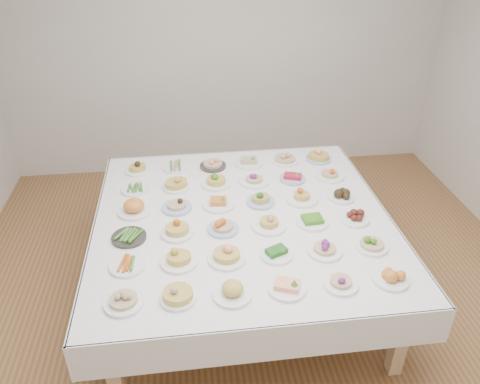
{
  "coord_description": "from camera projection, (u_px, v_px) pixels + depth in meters",
  "views": [
    {
      "loc": [
        -0.49,
        -2.73,
        2.78
      ],
      "look_at": [
        -0.09,
        0.37,
        0.88
      ],
      "focal_mm": 35.0,
      "sensor_mm": 36.0,
      "label": 1
    }
  ],
  "objects": [
    {
      "name": "room_envelope",
      "position": [
        262.0,
        89.0,
        2.85
      ],
      "size": [
        5.02,
        5.02,
        2.81
      ],
      "color": "#92603C",
      "rests_on": "ground"
    },
    {
      "name": "display_table",
      "position": [
        242.0,
        223.0,
        3.62
      ],
      "size": [
        2.26,
        2.26,
        0.75
      ],
      "color": "white",
      "rests_on": "ground"
    },
    {
      "name": "dish_0",
      "position": [
        123.0,
        297.0,
        2.76
      ],
      "size": [
        0.24,
        0.24,
        0.13
      ],
      "color": "white",
      "rests_on": "display_table"
    },
    {
      "name": "dish_1",
      "position": [
        178.0,
        292.0,
        2.79
      ],
      "size": [
        0.22,
        0.22,
        0.14
      ],
      "color": "white",
      "rests_on": "display_table"
    },
    {
      "name": "dish_2",
      "position": [
        233.0,
        289.0,
        2.83
      ],
      "size": [
        0.24,
        0.24,
        0.12
      ],
      "color": "white",
      "rests_on": "display_table"
    },
    {
      "name": "dish_3",
      "position": [
        287.0,
        284.0,
        2.88
      ],
      "size": [
        0.23,
        0.23,
        0.11
      ],
      "color": "white",
      "rests_on": "display_table"
    },
    {
      "name": "dish_4",
      "position": [
        341.0,
        280.0,
        2.91
      ],
      "size": [
        0.22,
        0.22,
        0.11
      ],
      "color": "white",
      "rests_on": "display_table"
    },
    {
      "name": "dish_5",
      "position": [
        391.0,
        275.0,
        2.95
      ],
      "size": [
        0.23,
        0.23,
        0.11
      ],
      "color": "white",
      "rests_on": "display_table"
    },
    {
      "name": "dish_6",
      "position": [
        127.0,
        264.0,
        3.07
      ],
      "size": [
        0.24,
        0.24,
        0.06
      ],
      "color": "white",
      "rests_on": "display_table"
    },
    {
      "name": "dish_7",
      "position": [
        179.0,
        254.0,
        3.08
      ],
      "size": [
        0.25,
        0.25,
        0.15
      ],
      "color": "white",
      "rests_on": "display_table"
    },
    {
      "name": "dish_8",
      "position": [
        227.0,
        251.0,
        3.11
      ],
      "size": [
        0.26,
        0.25,
        0.16
      ],
      "color": "white",
      "rests_on": "display_table"
    },
    {
      "name": "dish_9",
      "position": [
        276.0,
        252.0,
        3.17
      ],
      "size": [
        0.22,
        0.22,
        0.09
      ],
      "color": "white",
      "rests_on": "display_table"
    },
    {
      "name": "dish_10",
      "position": [
        325.0,
        245.0,
        3.18
      ],
      "size": [
        0.24,
        0.24,
        0.13
      ],
      "color": "white",
      "rests_on": "display_table"
    },
    {
      "name": "dish_11",
      "position": [
        372.0,
        241.0,
        3.23
      ],
      "size": [
        0.22,
        0.22,
        0.13
      ],
      "color": "white",
      "rests_on": "display_table"
    },
    {
      "name": "dish_12",
      "position": [
        129.0,
        236.0,
        3.34
      ],
      "size": [
        0.25,
        0.24,
        0.06
      ],
      "color": "#2E2C29",
      "rests_on": "display_table"
    },
    {
      "name": "dish_13",
      "position": [
        177.0,
        227.0,
        3.37
      ],
      "size": [
        0.24,
        0.24,
        0.13
      ],
      "color": "white",
      "rests_on": "display_table"
    },
    {
      "name": "dish_14",
      "position": [
        223.0,
        223.0,
        3.4
      ],
      "size": [
        0.25,
        0.25,
        0.13
      ],
      "color": "#4C66B2",
      "rests_on": "display_table"
    },
    {
      "name": "dish_15",
      "position": [
        269.0,
        220.0,
        3.44
      ],
      "size": [
        0.25,
        0.25,
        0.14
      ],
      "color": "white",
      "rests_on": "display_table"
    },
    {
      "name": "dish_16",
      "position": [
        313.0,
        218.0,
        3.49
      ],
      "size": [
        0.23,
        0.23,
        0.11
      ],
      "color": "white",
      "rests_on": "display_table"
    },
    {
      "name": "dish_17",
      "position": [
        355.0,
        216.0,
        3.52
      ],
      "size": [
        0.22,
        0.22,
        0.1
      ],
      "color": "white",
      "rests_on": "display_table"
    },
    {
      "name": "dish_18",
      "position": [
        134.0,
        206.0,
        3.6
      ],
      "size": [
        0.25,
        0.25,
        0.14
      ],
      "color": "white",
      "rests_on": "display_table"
    },
    {
      "name": "dish_19",
      "position": [
        177.0,
        203.0,
        3.65
      ],
      "size": [
        0.23,
        0.23,
        0.12
      ],
      "color": "#4C66B2",
      "rests_on": "display_table"
    },
    {
      "name": "dish_20",
      "position": [
        218.0,
        201.0,
        3.7
      ],
      "size": [
        0.25,
        0.25,
        0.1
      ],
      "color": "white",
      "rests_on": "display_table"
    },
    {
      "name": "dish_21",
      "position": [
        261.0,
        197.0,
        3.72
      ],
      "size": [
        0.22,
        0.22,
        0.13
      ],
      "color": "#4C66B2",
      "rests_on": "display_table"
    },
    {
      "name": "dish_22",
      "position": [
        302.0,
        194.0,
        3.76
      ],
      "size": [
        0.25,
        0.25,
        0.13
      ],
      "color": "white",
      "rests_on": "display_table"
    },
    {
      "name": "dish_23",
      "position": [
        342.0,
        194.0,
        3.79
      ],
      "size": [
        0.22,
        0.22,
        0.1
      ],
      "color": "white",
      "rests_on": "display_table"
    },
    {
      "name": "dish_24",
      "position": [
        135.0,
        189.0,
        3.91
      ],
      "size": [
        0.22,
        0.22,
        0.05
      ],
      "color": "white",
      "rests_on": "display_table"
    },
    {
      "name": "dish_25",
      "position": [
        176.0,
        181.0,
        3.92
      ],
      "size": [
        0.26,
        0.25,
        0.15
      ],
      "color": "white",
      "rests_on": "display_table"
    },
    {
      "name": "dish_26",
      "position": [
        216.0,
        179.0,
        3.97
      ],
      "size": [
        0.24,
        0.24,
        0.13
      ],
      "color": "white",
      "rests_on": "display_table"
    },
    {
      "name": "dish_27",
      "position": [
        254.0,
        177.0,
        4.0
      ],
      "size": [
        0.25,
        0.25,
        0.12
      ],
      "color": "white",
      "rests_on": "display_table"
    },
    {
      "name": "dish_28",
      "position": [
        293.0,
        177.0,
        4.05
      ],
      "size": [
        0.22,
        0.22,
        0.09
      ],
      "color": "#4C66B2",
      "rests_on": "display_table"
    },
    {
      "name": "dish_29",
      "position": [
        330.0,
        172.0,
        4.08
      ],
      "size": [
        0.25,
        0.25,
        0.13
      ],
      "color": "white",
      "rests_on": "display_table"
    },
    {
      "name": "dish_30",
      "position": [
        137.0,
        166.0,
        4.17
      ],
      "size": [
        0.22,
        0.22,
        0.13
      ],
      "color": "white",
      "rests_on": "display_table"
    },
    {
      "name": "dish_31",
      "position": [
        175.0,
        166.0,
        4.24
      ],
      "size": [
        0.23,
        0.23,
        0.06
      ],
      "color": "white",
      "rests_on": "display_table"
    },
    {
      "name": "dish_32",
      "position": [
        213.0,
        161.0,
        4.24
      ],
      "size": [
        0.23,
        0.23,
        0.13
      ],
      "color": "#2E2C29",
      "rests_on": "display_table"
    },
    {
      "name": "dish_33",
      "position": [
        249.0,
        161.0,
        4.3
      ],
      "size": [
        0.25,
        0.25,
        0.1
      ],
      "color": "white",
      "rests_on": "display_table"
    },
    {
      "name": "dish_34",
      "position": [
        285.0,
        156.0,
        4.32
      ],
      "size": [
        0.24,
        0.24,
        0.14
      ],
      "color": "white",
      "rests_on": "display_table"
    },
    {
      "name": "dish_35",
      "position": [
        319.0,
        154.0,
        4.36
      ],
      "size": [
        0.24,
        0.23,
        0.14
      ],
      "color": "#4C66B2",
      "rests_on": "display_table"
    }
  ]
}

